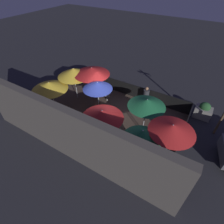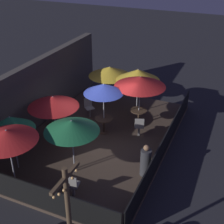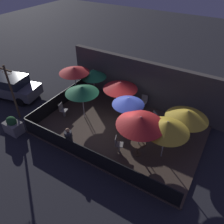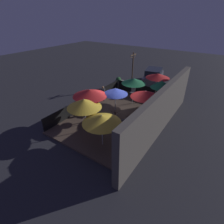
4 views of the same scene
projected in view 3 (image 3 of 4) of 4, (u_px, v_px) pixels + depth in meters
name	position (u px, v px, depth m)	size (l,w,h in m)	color
ground_plane	(120.00, 131.00, 12.88)	(60.00, 60.00, 0.00)	#26262B
patio_deck	(120.00, 130.00, 12.84)	(9.16, 5.96, 0.12)	#47382D
building_wall	(145.00, 84.00, 14.12)	(10.76, 0.36, 3.13)	#4C4742
fence_front	(90.00, 156.00, 10.52)	(8.96, 0.05, 0.95)	black
fence_side_left	(60.00, 100.00, 14.39)	(0.05, 5.76, 0.95)	black
patio_umbrella_0	(128.00, 101.00, 11.31)	(1.70, 1.70, 2.37)	#B2B2B7
patio_umbrella_1	(141.00, 121.00, 9.95)	(2.29, 2.29, 2.43)	#B2B2B7
patio_umbrella_2	(74.00, 70.00, 13.99)	(1.97, 1.97, 2.42)	#B2B2B7
patio_umbrella_3	(82.00, 90.00, 12.52)	(1.97, 1.97, 2.20)	#B2B2B7
patio_umbrella_4	(120.00, 85.00, 13.17)	(2.11, 2.11, 2.09)	#B2B2B7
patio_umbrella_5	(187.00, 115.00, 11.04)	(2.19, 2.19, 2.00)	#B2B2B7
patio_umbrella_6	(167.00, 126.00, 9.93)	(2.13, 2.13, 2.30)	#B2B2B7
patio_umbrella_7	(93.00, 73.00, 14.24)	(1.71, 1.71, 2.23)	#B2B2B7
dining_table_0	(127.00, 124.00, 12.27)	(0.79, 0.79, 0.73)	#4C3828
dining_table_1	(138.00, 145.00, 10.92)	(0.76, 0.76, 0.78)	#4C3828
patio_chair_0	(153.00, 119.00, 12.74)	(0.56, 0.56, 0.95)	gray
patio_chair_1	(63.00, 110.00, 13.49)	(0.47, 0.47, 0.93)	gray
patio_chair_2	(118.00, 144.00, 11.11)	(0.52, 0.52, 0.96)	gray
patio_chair_3	(144.00, 101.00, 14.15)	(0.42, 0.42, 0.96)	gray
patron_0	(69.00, 139.00, 11.33)	(0.52, 0.52, 1.29)	#333338
planter_box	(13.00, 126.00, 12.48)	(0.99, 0.70, 1.11)	gray
light_post	(11.00, 90.00, 12.68)	(1.10, 0.12, 3.58)	brown
parked_car_0	(11.00, 86.00, 15.30)	(4.22, 2.49, 1.62)	#5B5B60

